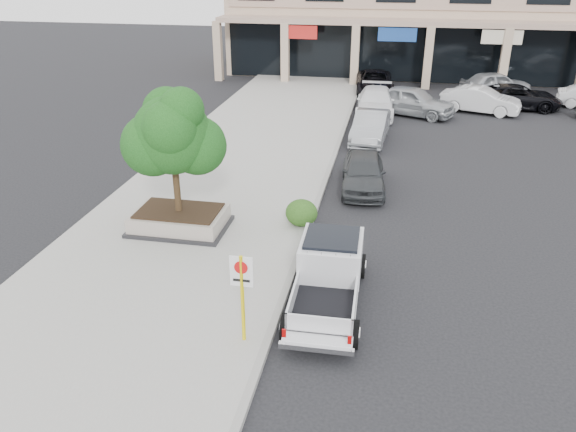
% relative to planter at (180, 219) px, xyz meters
% --- Properties ---
extents(ground, '(120.00, 120.00, 0.00)m').
position_rel_planter_xyz_m(ground, '(5.81, -2.65, -0.48)').
color(ground, black).
rests_on(ground, ground).
extents(sidewalk, '(8.00, 52.00, 0.15)m').
position_rel_planter_xyz_m(sidewalk, '(0.31, 3.35, -0.40)').
color(sidewalk, gray).
rests_on(sidewalk, ground).
extents(curb, '(0.20, 52.00, 0.15)m').
position_rel_planter_xyz_m(curb, '(4.26, 3.35, -0.40)').
color(curb, gray).
rests_on(curb, ground).
extents(strip_mall, '(40.55, 12.43, 9.50)m').
position_rel_planter_xyz_m(strip_mall, '(13.81, 31.28, 4.27)').
color(strip_mall, tan).
rests_on(strip_mall, ground).
extents(planter, '(3.20, 2.20, 0.68)m').
position_rel_planter_xyz_m(planter, '(0.00, 0.00, 0.00)').
color(planter, black).
rests_on(planter, sidewalk).
extents(planter_tree, '(2.90, 2.55, 4.00)m').
position_rel_planter_xyz_m(planter_tree, '(0.13, 0.15, 2.94)').
color(planter_tree, '#312313').
rests_on(planter_tree, planter).
extents(no_parking_sign, '(0.55, 0.09, 2.30)m').
position_rel_planter_xyz_m(no_parking_sign, '(3.70, -5.46, 1.16)').
color(no_parking_sign, yellow).
rests_on(no_parking_sign, sidewalk).
extents(hedge, '(1.10, 0.99, 0.93)m').
position_rel_planter_xyz_m(hedge, '(4.01, 1.00, 0.14)').
color(hedge, '#1D4212').
rests_on(hedge, sidewalk).
extents(pickup_truck, '(1.99, 5.12, 1.60)m').
position_rel_planter_xyz_m(pickup_truck, '(5.46, -3.37, 0.32)').
color(pickup_truck, silver).
rests_on(pickup_truck, ground).
extents(curb_car_a, '(2.01, 4.32, 1.43)m').
position_rel_planter_xyz_m(curb_car_a, '(5.82, 5.08, 0.24)').
color(curb_car_a, '#313437').
rests_on(curb_car_a, ground).
extents(curb_car_b, '(1.86, 4.60, 1.48)m').
position_rel_planter_xyz_m(curb_car_b, '(5.72, 11.51, 0.27)').
color(curb_car_b, '#97999E').
rests_on(curb_car_b, ground).
extents(curb_car_c, '(2.28, 5.32, 1.53)m').
position_rel_planter_xyz_m(curb_car_c, '(5.71, 16.58, 0.29)').
color(curb_car_c, white).
rests_on(curb_car_c, ground).
extents(curb_car_d, '(2.82, 5.38, 1.44)m').
position_rel_planter_xyz_m(curb_car_d, '(5.35, 22.57, 0.25)').
color(curb_car_d, black).
rests_on(curb_car_d, ground).
extents(lot_car_a, '(5.31, 3.74, 1.68)m').
position_rel_planter_xyz_m(lot_car_a, '(7.81, 17.01, 0.36)').
color(lot_car_a, '#A0A4A8').
rests_on(lot_car_a, ground).
extents(lot_car_b, '(4.82, 2.82, 1.50)m').
position_rel_planter_xyz_m(lot_car_b, '(11.77, 18.37, 0.28)').
color(lot_car_b, silver).
rests_on(lot_car_b, ground).
extents(lot_car_d, '(5.27, 2.74, 1.42)m').
position_rel_planter_xyz_m(lot_car_d, '(14.14, 19.83, 0.23)').
color(lot_car_d, black).
rests_on(lot_car_d, ground).
extents(lot_car_e, '(5.04, 3.57, 1.59)m').
position_rel_planter_xyz_m(lot_car_e, '(13.25, 23.06, 0.32)').
color(lot_car_e, '#A5A8AD').
rests_on(lot_car_e, ground).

